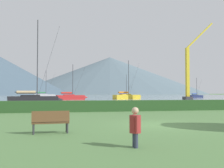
% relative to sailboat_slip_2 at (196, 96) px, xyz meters
% --- Properties ---
extents(ground_plane, '(1000.00, 1000.00, 0.00)m').
position_rel_sailboat_slip_2_xyz_m(ground_plane, '(-46.06, -78.57, -0.54)').
color(ground_plane, '#517A42').
extents(harbor_water, '(320.00, 246.00, 0.00)m').
position_rel_sailboat_slip_2_xyz_m(harbor_water, '(-46.06, 58.43, -0.54)').
color(harbor_water, '#8C9EA3').
rests_on(harbor_water, ground_plane).
extents(hedge_line, '(80.00, 1.20, 1.00)m').
position_rel_sailboat_slip_2_xyz_m(hedge_line, '(-46.06, -67.57, -0.04)').
color(hedge_line, '#284C23').
rests_on(hedge_line, ground_plane).
extents(sailboat_slip_2, '(6.68, 3.27, 7.52)m').
position_rel_sailboat_slip_2_xyz_m(sailboat_slip_2, '(0.00, 0.00, 0.00)').
color(sailboat_slip_2, navy).
rests_on(sailboat_slip_2, harbor_water).
extents(sailboat_slip_6, '(8.97, 4.51, 10.93)m').
position_rel_sailboat_slip_2_xyz_m(sailboat_slip_6, '(-32.06, -19.40, 0.19)').
color(sailboat_slip_6, gold).
rests_on(sailboat_slip_6, harbor_water).
extents(sailboat_slip_7, '(8.85, 4.17, 13.42)m').
position_rel_sailboat_slip_2_xyz_m(sailboat_slip_7, '(-54.98, -48.21, 0.21)').
color(sailboat_slip_7, black).
rests_on(sailboat_slip_7, harbor_water).
extents(sailboat_slip_8, '(6.55, 1.97, 7.85)m').
position_rel_sailboat_slip_2_xyz_m(sailboat_slip_8, '(-29.13, -6.20, 0.00)').
color(sailboat_slip_8, '#19707A').
rests_on(sailboat_slip_8, harbor_water).
extents(sailboat_slip_9, '(8.51, 3.66, 9.22)m').
position_rel_sailboat_slip_2_xyz_m(sailboat_slip_9, '(-47.85, -21.80, 0.14)').
color(sailboat_slip_9, red).
rests_on(sailboat_slip_9, harbor_water).
extents(sailboat_slip_11, '(9.02, 4.59, 10.16)m').
position_rel_sailboat_slip_2_xyz_m(sailboat_slip_11, '(-55.91, 10.06, 0.19)').
color(sailboat_slip_11, '#9E9EA3').
rests_on(sailboat_slip_11, harbor_water).
extents(park_bench_near_path, '(1.55, 0.57, 0.95)m').
position_rel_sailboat_slip_2_xyz_m(park_bench_near_path, '(-51.65, -80.47, -0.01)').
color(park_bench_near_path, brown).
rests_on(park_bench_near_path, ground_plane).
extents(person_seated_viewer, '(0.36, 0.57, 1.25)m').
position_rel_sailboat_slip_2_xyz_m(person_seated_viewer, '(-49.01, -83.88, 0.15)').
color(person_seated_viewer, '#2D3347').
rests_on(person_seated_viewer, ground_plane).
extents(dock_crane, '(8.23, 2.00, 20.13)m').
position_rel_sailboat_slip_2_xyz_m(dock_crane, '(-18.37, -29.37, 5.77)').
color(dock_crane, '#333338').
rests_on(dock_crane, ground_plane).
extents(distant_hill_far_shoulder, '(310.75, 310.75, 60.86)m').
position_rel_sailboat_slip_2_xyz_m(distant_hill_far_shoulder, '(34.16, 337.87, 29.89)').
color(distant_hill_far_shoulder, slate).
rests_on(distant_hill_far_shoulder, ground_plane).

